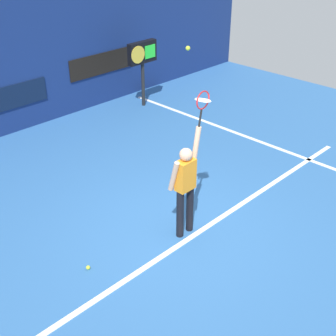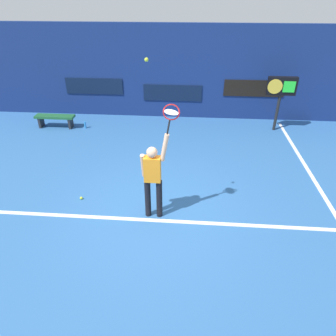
{
  "view_description": "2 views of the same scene",
  "coord_description": "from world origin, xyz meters",
  "px_view_note": "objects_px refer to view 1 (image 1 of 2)",
  "views": [
    {
      "loc": [
        -5.02,
        -4.66,
        5.11
      ],
      "look_at": [
        0.04,
        0.31,
        1.14
      ],
      "focal_mm": 49.93,
      "sensor_mm": 36.0,
      "label": 1
    },
    {
      "loc": [
        0.74,
        -5.37,
        4.35
      ],
      "look_at": [
        0.29,
        0.17,
        1.05
      ],
      "focal_mm": 32.41,
      "sensor_mm": 36.0,
      "label": 2
    }
  ],
  "objects_px": {
    "tennis_player": "(185,184)",
    "tennis_racket": "(203,102)",
    "tennis_ball": "(188,48)",
    "spare_ball": "(88,268)",
    "scoreboard_clock": "(142,56)"
  },
  "relations": [
    {
      "from": "tennis_player",
      "to": "tennis_racket",
      "type": "bearing_deg",
      "value": -0.66
    },
    {
      "from": "tennis_racket",
      "to": "tennis_player",
      "type": "bearing_deg",
      "value": 179.34
    },
    {
      "from": "tennis_ball",
      "to": "spare_ball",
      "type": "height_order",
      "value": "tennis_ball"
    },
    {
      "from": "tennis_racket",
      "to": "spare_ball",
      "type": "height_order",
      "value": "tennis_racket"
    },
    {
      "from": "tennis_ball",
      "to": "spare_ball",
      "type": "xyz_separation_m",
      "value": [
        -1.76,
        0.48,
        -3.3
      ]
    },
    {
      "from": "scoreboard_clock",
      "to": "spare_ball",
      "type": "height_order",
      "value": "scoreboard_clock"
    },
    {
      "from": "tennis_player",
      "to": "spare_ball",
      "type": "height_order",
      "value": "tennis_player"
    },
    {
      "from": "tennis_player",
      "to": "tennis_ball",
      "type": "distance_m",
      "value": 2.32
    },
    {
      "from": "spare_ball",
      "to": "tennis_ball",
      "type": "bearing_deg",
      "value": -15.11
    },
    {
      "from": "tennis_player",
      "to": "tennis_ball",
      "type": "height_order",
      "value": "tennis_ball"
    },
    {
      "from": "tennis_player",
      "to": "tennis_ball",
      "type": "bearing_deg",
      "value": -142.59
    },
    {
      "from": "tennis_racket",
      "to": "tennis_ball",
      "type": "bearing_deg",
      "value": -175.83
    },
    {
      "from": "spare_ball",
      "to": "scoreboard_clock",
      "type": "bearing_deg",
      "value": 39.94
    },
    {
      "from": "tennis_racket",
      "to": "scoreboard_clock",
      "type": "bearing_deg",
      "value": 56.66
    },
    {
      "from": "tennis_racket",
      "to": "tennis_ball",
      "type": "height_order",
      "value": "tennis_ball"
    }
  ]
}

